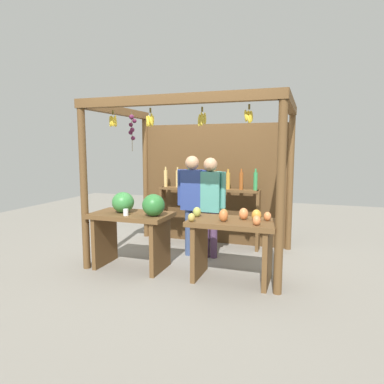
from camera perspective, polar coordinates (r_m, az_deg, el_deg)
ground_plane at (r=5.40m, az=0.66°, el=-10.83°), size 12.00×12.00×0.00m
market_stall at (r=5.53m, az=1.98°, el=4.07°), size 2.74×1.98×2.33m
fruit_counter_left at (r=4.85m, az=-9.65°, el=-4.68°), size 1.14×0.64×1.08m
fruit_counter_right at (r=4.41m, az=6.75°, el=-7.30°), size 1.11×0.64×0.94m
bottle_shelf_unit at (r=5.87m, az=2.72°, el=-1.30°), size 1.75×0.22×1.36m
vendor_man at (r=5.31m, az=0.02°, el=-0.80°), size 0.48×0.21×1.56m
vendor_woman at (r=5.23m, az=3.04°, el=-1.12°), size 0.48×0.21×1.54m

